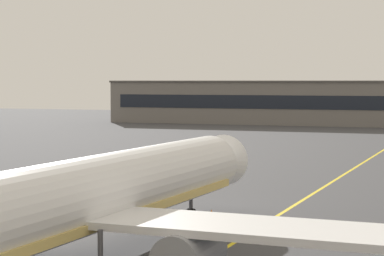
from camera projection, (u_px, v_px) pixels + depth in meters
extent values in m
cube|color=yellow|center=(287.00, 210.00, 56.28)|extent=(1.76, 180.00, 0.01)
cylinder|color=white|center=(73.00, 199.00, 37.79)|extent=(5.26, 36.12, 3.80)
cone|color=white|center=(217.00, 161.00, 55.56)|extent=(3.71, 2.74, 3.61)
cube|color=#DBBC66|center=(73.00, 221.00, 37.86)|extent=(5.06, 33.24, 0.44)
cube|color=black|center=(207.00, 154.00, 53.77)|extent=(2.89, 1.21, 0.60)
cube|color=white|center=(80.00, 215.00, 38.40)|extent=(32.17, 6.09, 0.36)
cylinder|color=gray|center=(189.00, 255.00, 35.15)|extent=(2.44, 3.69, 2.30)
cylinder|color=black|center=(205.00, 247.00, 36.86)|extent=(1.96, 0.26, 1.95)
cylinder|color=#4C4C51|center=(191.00, 200.00, 51.26)|extent=(0.24, 0.24, 1.60)
cylinder|color=black|center=(191.00, 215.00, 51.32)|extent=(0.44, 0.92, 0.90)
cylinder|color=#4C4C51|center=(3.00, 239.00, 37.06)|extent=(0.24, 0.24, 1.60)
cylinder|color=#4C4C51|center=(100.00, 248.00, 35.05)|extent=(0.24, 0.24, 1.60)
cone|color=orange|center=(211.00, 213.00, 53.16)|extent=(0.36, 0.36, 0.55)
cylinder|color=white|center=(211.00, 213.00, 53.16)|extent=(0.23, 0.23, 0.07)
cube|color=orange|center=(211.00, 217.00, 53.18)|extent=(0.44, 0.44, 0.03)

